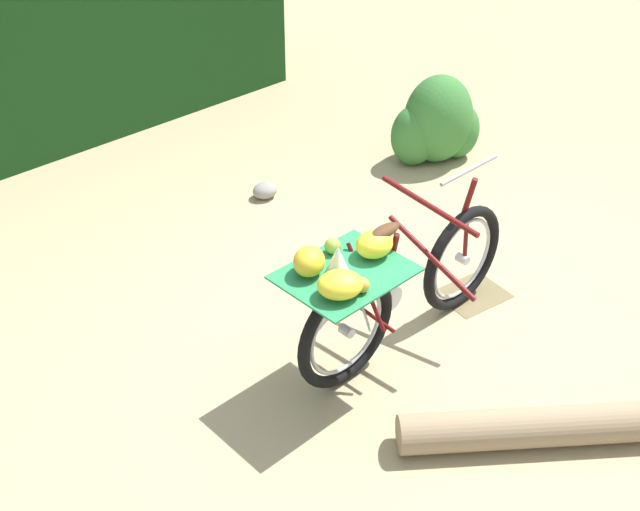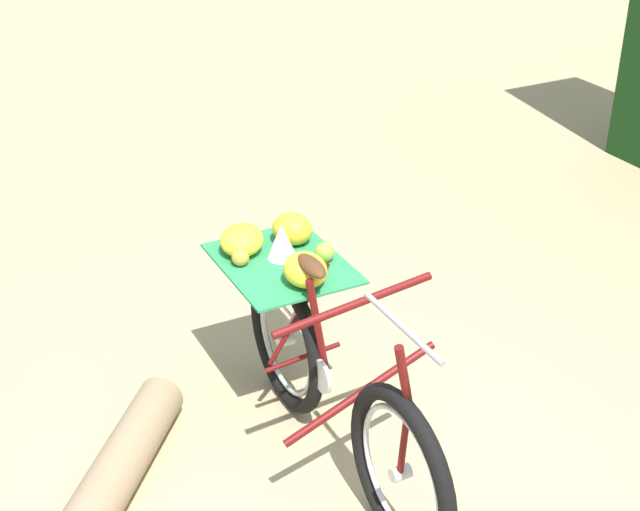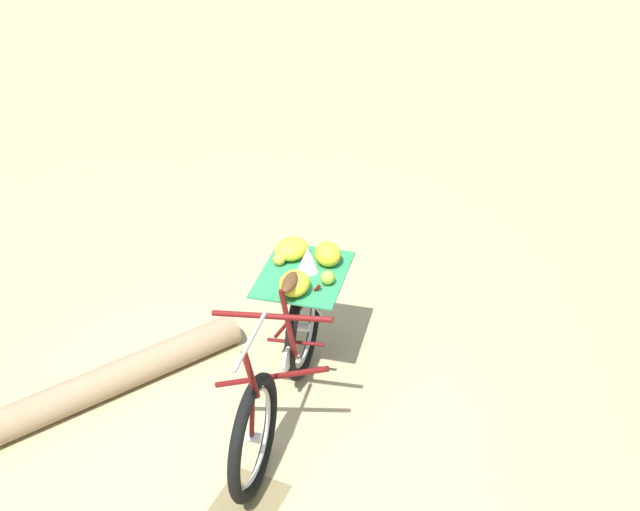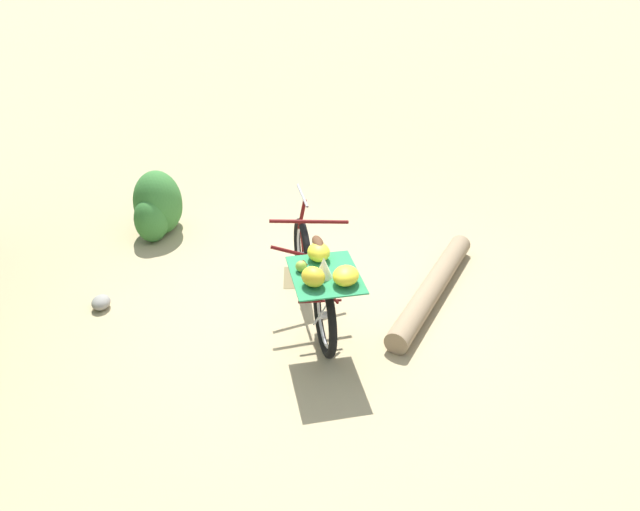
% 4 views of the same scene
% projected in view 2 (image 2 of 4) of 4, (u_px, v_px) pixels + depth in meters
% --- Properties ---
extents(ground_plane, '(60.00, 60.00, 0.00)m').
position_uv_depth(ground_plane, '(378.00, 486.00, 4.05)').
color(ground_plane, tan).
extents(bicycle, '(1.80, 0.80, 1.03)m').
position_uv_depth(bicycle, '(322.00, 357.00, 4.05)').
color(bicycle, black).
rests_on(bicycle, ground_plane).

